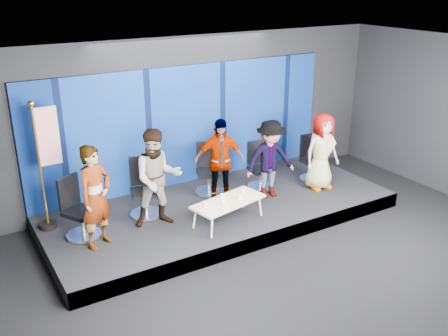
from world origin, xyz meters
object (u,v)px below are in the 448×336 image
Objects in this scene: chair_c at (208,177)px; panelist_d at (270,159)px; chair_a at (79,217)px; flag_stand at (47,162)px; panelist_e at (321,152)px; mug_c at (222,197)px; chair_d at (259,173)px; mug_d at (240,197)px; panelist_c at (220,161)px; coffee_table at (228,202)px; mug_e at (243,191)px; panelist_a at (96,197)px; mug_b at (224,201)px; chair_b at (145,197)px; panelist_b at (158,178)px; mug_a at (205,205)px; chair_e at (312,165)px.

chair_c is 0.65× the size of panelist_d.
chair_a is 0.47× the size of flag_stand.
panelist_e is 17.14× the size of mug_c.
mug_d is (-1.22, -1.11, 0.15)m from chair_d.
panelist_c is at bearing 83.15° from mug_d.
mug_c is at bearing 115.00° from coffee_table.
panelist_d is 1.08m from mug_e.
chair_c is (2.71, 0.99, -0.55)m from panelist_a.
chair_b is at bearing 132.25° from mug_b.
panelist_d is (1.01, -0.33, -0.05)m from panelist_c.
panelist_e reaches higher than chair_d.
panelist_c is 0.96m from mug_c.
chair_d is 0.42× the size of flag_stand.
panelist_e is at bearing -4.98° from chair_c.
mug_b is (-1.50, -0.64, -0.34)m from panelist_d.
panelist_b is 0.77× the size of flag_stand.
panelist_c reaches higher than panelist_d.
mug_d is 0.96× the size of mug_e.
chair_c is 2.47m from panelist_e.
panelist_e is at bearing -24.83° from chair_d.
panelist_c reaches higher than chair_d.
chair_b is at bearing 149.91° from mug_e.
mug_a is (-1.86, -0.61, -0.34)m from panelist_d.
panelist_d is 4.33m from flag_stand.
panelist_e is at bearing 6.76° from panelist_c.
panelist_a is 0.98× the size of panelist_b.
panelist_b is 19.41× the size of mug_e.
mug_c is (-1.50, -0.94, 0.15)m from chair_d.
mug_d is at bearing -143.44° from panelist_d.
panelist_b is 2.49m from panelist_d.
mug_d is at bearing -74.61° from chair_c.
chair_b reaches higher than mug_b.
chair_c is 0.45× the size of flag_stand.
panelist_b is 1.67m from mug_e.
mug_e is at bearing -172.99° from panelist_e.
coffee_table is at bearing -170.46° from panelist_e.
mug_c is at bearing -10.38° from panelist_b.
mug_e reaches higher than coffee_table.
mug_b is 1.00× the size of mug_c.
panelist_b is 1.10× the size of panelist_e.
mug_e is at bearing -130.83° from chair_d.
chair_c is at bearing 58.90° from mug_a.
chair_e is 3.01m from mug_b.
chair_c is at bearing 24.24° from chair_b.
chair_b is 1.65m from panelist_c.
mug_b is (-0.51, -1.48, 0.13)m from chair_c.
mug_e is (0.19, 0.20, 0.00)m from mug_d.
chair_a is 2.95m from chair_c.
panelist_e is at bearing -35.41° from chair_a.
coffee_table is at bearing -14.29° from panelist_b.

